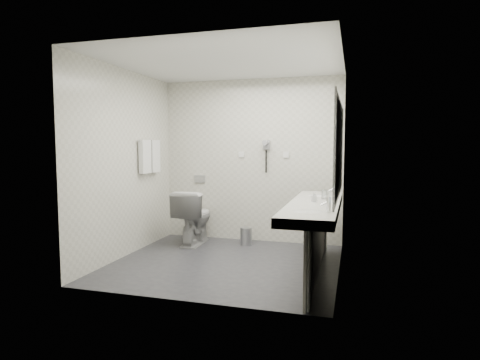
% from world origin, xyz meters
% --- Properties ---
extents(floor, '(2.80, 2.80, 0.00)m').
position_xyz_m(floor, '(0.00, 0.00, 0.00)').
color(floor, '#2C2C32').
rests_on(floor, ground).
extents(ceiling, '(2.80, 2.80, 0.00)m').
position_xyz_m(ceiling, '(0.00, 0.00, 2.50)').
color(ceiling, silver).
rests_on(ceiling, wall_back).
extents(wall_back, '(2.80, 0.00, 2.80)m').
position_xyz_m(wall_back, '(0.00, 1.30, 1.25)').
color(wall_back, beige).
rests_on(wall_back, floor).
extents(wall_front, '(2.80, 0.00, 2.80)m').
position_xyz_m(wall_front, '(0.00, -1.30, 1.25)').
color(wall_front, beige).
rests_on(wall_front, floor).
extents(wall_left, '(0.00, 2.60, 2.60)m').
position_xyz_m(wall_left, '(-1.40, 0.00, 1.25)').
color(wall_left, beige).
rests_on(wall_left, floor).
extents(wall_right, '(0.00, 2.60, 2.60)m').
position_xyz_m(wall_right, '(1.40, 0.00, 1.25)').
color(wall_right, beige).
rests_on(wall_right, floor).
extents(vanity_counter, '(0.55, 2.20, 0.10)m').
position_xyz_m(vanity_counter, '(1.12, -0.20, 0.80)').
color(vanity_counter, silver).
rests_on(vanity_counter, floor).
extents(vanity_panel, '(0.03, 2.15, 0.75)m').
position_xyz_m(vanity_panel, '(1.15, -0.20, 0.38)').
color(vanity_panel, '#98958F').
rests_on(vanity_panel, floor).
extents(vanity_post_near, '(0.06, 0.06, 0.75)m').
position_xyz_m(vanity_post_near, '(1.18, -1.24, 0.38)').
color(vanity_post_near, silver).
rests_on(vanity_post_near, floor).
extents(vanity_post_far, '(0.06, 0.06, 0.75)m').
position_xyz_m(vanity_post_far, '(1.18, 0.84, 0.38)').
color(vanity_post_far, silver).
rests_on(vanity_post_far, floor).
extents(mirror, '(0.02, 2.20, 1.05)m').
position_xyz_m(mirror, '(1.39, -0.20, 1.45)').
color(mirror, '#B2BCC6').
rests_on(mirror, wall_right).
extents(basin_near, '(0.40, 0.31, 0.05)m').
position_xyz_m(basin_near, '(1.12, -0.85, 0.83)').
color(basin_near, silver).
rests_on(basin_near, vanity_counter).
extents(basin_far, '(0.40, 0.31, 0.05)m').
position_xyz_m(basin_far, '(1.12, 0.45, 0.83)').
color(basin_far, silver).
rests_on(basin_far, vanity_counter).
extents(faucet_near, '(0.04, 0.04, 0.15)m').
position_xyz_m(faucet_near, '(1.32, -0.85, 0.92)').
color(faucet_near, silver).
rests_on(faucet_near, vanity_counter).
extents(faucet_far, '(0.04, 0.04, 0.15)m').
position_xyz_m(faucet_far, '(1.32, 0.45, 0.92)').
color(faucet_far, silver).
rests_on(faucet_far, vanity_counter).
extents(soap_bottle_a, '(0.07, 0.07, 0.11)m').
position_xyz_m(soap_bottle_a, '(1.11, -0.17, 0.91)').
color(soap_bottle_a, white).
rests_on(soap_bottle_a, vanity_counter).
extents(soap_bottle_b, '(0.08, 0.08, 0.08)m').
position_xyz_m(soap_bottle_b, '(1.11, -0.05, 0.89)').
color(soap_bottle_b, white).
rests_on(soap_bottle_b, vanity_counter).
extents(glass_left, '(0.07, 0.07, 0.11)m').
position_xyz_m(glass_left, '(1.21, 0.12, 0.91)').
color(glass_left, silver).
rests_on(glass_left, vanity_counter).
extents(glass_right, '(0.07, 0.07, 0.10)m').
position_xyz_m(glass_right, '(1.27, 0.10, 0.90)').
color(glass_right, silver).
rests_on(glass_right, vanity_counter).
extents(toilet, '(0.50, 0.83, 0.82)m').
position_xyz_m(toilet, '(-0.78, 0.83, 0.41)').
color(toilet, silver).
rests_on(toilet, floor).
extents(flush_plate, '(0.18, 0.02, 0.12)m').
position_xyz_m(flush_plate, '(-0.85, 1.29, 0.95)').
color(flush_plate, '#B2B5BA').
rests_on(flush_plate, wall_back).
extents(pedal_bin, '(0.21, 0.21, 0.25)m').
position_xyz_m(pedal_bin, '(0.01, 0.98, 0.12)').
color(pedal_bin, '#B2B5BA').
rests_on(pedal_bin, floor).
extents(bin_lid, '(0.18, 0.18, 0.02)m').
position_xyz_m(bin_lid, '(0.01, 0.98, 0.26)').
color(bin_lid, '#B2B5BA').
rests_on(bin_lid, pedal_bin).
extents(towel_rail, '(0.02, 0.62, 0.02)m').
position_xyz_m(towel_rail, '(-1.35, 0.55, 1.55)').
color(towel_rail, silver).
rests_on(towel_rail, wall_left).
extents(towel_near, '(0.07, 0.24, 0.48)m').
position_xyz_m(towel_near, '(-1.34, 0.41, 1.33)').
color(towel_near, white).
rests_on(towel_near, towel_rail).
extents(towel_far, '(0.07, 0.24, 0.48)m').
position_xyz_m(towel_far, '(-1.34, 0.69, 1.33)').
color(towel_far, white).
rests_on(towel_far, towel_rail).
extents(dryer_cradle, '(0.10, 0.04, 0.14)m').
position_xyz_m(dryer_cradle, '(0.25, 1.27, 1.50)').
color(dryer_cradle, gray).
rests_on(dryer_cradle, wall_back).
extents(dryer_barrel, '(0.08, 0.14, 0.08)m').
position_xyz_m(dryer_barrel, '(0.25, 1.20, 1.53)').
color(dryer_barrel, gray).
rests_on(dryer_barrel, dryer_cradle).
extents(dryer_cord, '(0.02, 0.02, 0.35)m').
position_xyz_m(dryer_cord, '(0.25, 1.26, 1.25)').
color(dryer_cord, black).
rests_on(dryer_cord, dryer_cradle).
extents(switch_plate_a, '(0.09, 0.02, 0.09)m').
position_xyz_m(switch_plate_a, '(-0.15, 1.29, 1.35)').
color(switch_plate_a, silver).
rests_on(switch_plate_a, wall_back).
extents(switch_plate_b, '(0.09, 0.02, 0.09)m').
position_xyz_m(switch_plate_b, '(0.55, 1.29, 1.35)').
color(switch_plate_b, silver).
rests_on(switch_plate_b, wall_back).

